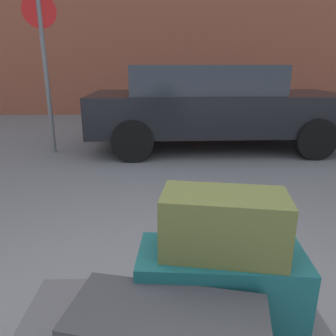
{
  "coord_description": "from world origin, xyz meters",
  "views": [
    {
      "loc": [
        -0.04,
        -1.04,
        1.4
      ],
      "look_at": [
        0.0,
        1.2,
        0.69
      ],
      "focal_mm": 34.42,
      "sensor_mm": 36.0,
      "label": 1
    }
  ],
  "objects_px": {
    "parked_car": "(212,105)",
    "bollard_kerb_near": "(276,113)",
    "duffel_bag_teal_front_left": "(220,289)",
    "duffel_bag_olive_topmost_pile": "(223,224)",
    "bollard_kerb_mid": "(330,113)",
    "no_parking_sign": "(44,59)"
  },
  "relations": [
    {
      "from": "parked_car",
      "to": "bollard_kerb_near",
      "type": "distance_m",
      "value": 2.69
    },
    {
      "from": "duffel_bag_teal_front_left",
      "to": "parked_car",
      "type": "bearing_deg",
      "value": 86.21
    },
    {
      "from": "duffel_bag_olive_topmost_pile",
      "to": "bollard_kerb_near",
      "type": "xyz_separation_m",
      "value": [
        2.47,
        6.48,
        -0.47
      ]
    },
    {
      "from": "bollard_kerb_near",
      "to": "duffel_bag_olive_topmost_pile",
      "type": "bearing_deg",
      "value": -110.85
    },
    {
      "from": "duffel_bag_teal_front_left",
      "to": "bollard_kerb_near",
      "type": "xyz_separation_m",
      "value": [
        2.47,
        6.48,
        -0.17
      ]
    },
    {
      "from": "duffel_bag_olive_topmost_pile",
      "to": "bollard_kerb_near",
      "type": "bearing_deg",
      "value": 78.56
    },
    {
      "from": "parked_car",
      "to": "bollard_kerb_mid",
      "type": "relative_size",
      "value": 6.3
    },
    {
      "from": "bollard_kerb_mid",
      "to": "no_parking_sign",
      "type": "xyz_separation_m",
      "value": [
        -5.83,
        -2.24,
        1.17
      ]
    },
    {
      "from": "bollard_kerb_near",
      "to": "no_parking_sign",
      "type": "height_order",
      "value": "no_parking_sign"
    },
    {
      "from": "duffel_bag_teal_front_left",
      "to": "parked_car",
      "type": "distance_m",
      "value": 4.61
    },
    {
      "from": "bollard_kerb_mid",
      "to": "no_parking_sign",
      "type": "height_order",
      "value": "no_parking_sign"
    },
    {
      "from": "duffel_bag_olive_topmost_pile",
      "to": "parked_car",
      "type": "relative_size",
      "value": 0.11
    },
    {
      "from": "bollard_kerb_mid",
      "to": "bollard_kerb_near",
      "type": "bearing_deg",
      "value": 180.0
    },
    {
      "from": "bollard_kerb_near",
      "to": "bollard_kerb_mid",
      "type": "relative_size",
      "value": 1.0
    },
    {
      "from": "parked_car",
      "to": "duffel_bag_teal_front_left",
      "type": "bearing_deg",
      "value": -98.08
    },
    {
      "from": "duffel_bag_teal_front_left",
      "to": "bollard_kerb_mid",
      "type": "xyz_separation_m",
      "value": [
        3.75,
        6.48,
        -0.17
      ]
    },
    {
      "from": "bollard_kerb_near",
      "to": "bollard_kerb_mid",
      "type": "distance_m",
      "value": 1.28
    },
    {
      "from": "duffel_bag_olive_topmost_pile",
      "to": "parked_car",
      "type": "bearing_deg",
      "value": 91.32
    },
    {
      "from": "bollard_kerb_near",
      "to": "no_parking_sign",
      "type": "distance_m",
      "value": 5.2
    },
    {
      "from": "bollard_kerb_near",
      "to": "no_parking_sign",
      "type": "bearing_deg",
      "value": -153.73
    },
    {
      "from": "bollard_kerb_mid",
      "to": "no_parking_sign",
      "type": "distance_m",
      "value": 6.35
    },
    {
      "from": "duffel_bag_olive_topmost_pile",
      "to": "bollard_kerb_mid",
      "type": "relative_size",
      "value": 0.69
    }
  ]
}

